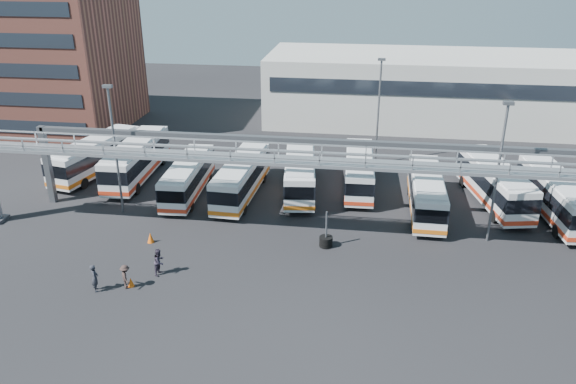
# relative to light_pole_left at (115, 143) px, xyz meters

# --- Properties ---
(ground) EXTENTS (140.00, 140.00, 0.00)m
(ground) POSITION_rel_light_pole_left_xyz_m (16.00, -8.00, -5.73)
(ground) COLOR black
(ground) RESTS_ON ground
(gantry) EXTENTS (51.40, 5.15, 7.10)m
(gantry) POSITION_rel_light_pole_left_xyz_m (16.00, -2.13, -0.22)
(gantry) COLOR #94979C
(gantry) RESTS_ON ground
(apartment_building) EXTENTS (18.00, 15.00, 16.00)m
(apartment_building) POSITION_rel_light_pole_left_xyz_m (-18.00, 22.00, 2.27)
(apartment_building) COLOR brown
(apartment_building) RESTS_ON ground
(warehouse) EXTENTS (42.00, 14.00, 8.00)m
(warehouse) POSITION_rel_light_pole_left_xyz_m (28.00, 30.00, -1.73)
(warehouse) COLOR #9E9E99
(warehouse) RESTS_ON ground
(light_pole_left) EXTENTS (0.70, 0.35, 10.21)m
(light_pole_left) POSITION_rel_light_pole_left_xyz_m (0.00, 0.00, 0.00)
(light_pole_left) COLOR #4C4F54
(light_pole_left) RESTS_ON ground
(light_pole_mid) EXTENTS (0.70, 0.35, 10.21)m
(light_pole_mid) POSITION_rel_light_pole_left_xyz_m (28.00, -1.00, 0.00)
(light_pole_mid) COLOR #4C4F54
(light_pole_mid) RESTS_ON ground
(light_pole_back) EXTENTS (0.70, 0.35, 10.21)m
(light_pole_back) POSITION_rel_light_pole_left_xyz_m (20.00, 14.00, 0.00)
(light_pole_back) COLOR #4C4F54
(light_pole_back) RESTS_ON ground
(bus_0) EXTENTS (4.72, 11.27, 3.34)m
(bus_0) POSITION_rel_light_pole_left_xyz_m (-5.67, 7.57, -3.88)
(bus_0) COLOR silver
(bus_0) RESTS_ON ground
(bus_1) EXTENTS (3.10, 11.52, 3.47)m
(bus_1) POSITION_rel_light_pole_left_xyz_m (-1.52, 6.98, -3.81)
(bus_1) COLOR silver
(bus_1) RESTS_ON ground
(bus_2) EXTENTS (2.72, 10.08, 3.03)m
(bus_2) POSITION_rel_light_pole_left_xyz_m (4.25, 3.95, -4.05)
(bus_2) COLOR silver
(bus_2) RESTS_ON ground
(bus_3) EXTENTS (3.00, 10.77, 3.24)m
(bus_3) POSITION_rel_light_pole_left_xyz_m (8.80, 4.24, -3.94)
(bus_3) COLOR silver
(bus_3) RESTS_ON ground
(bus_4) EXTENTS (3.66, 10.92, 3.25)m
(bus_4) POSITION_rel_light_pole_left_xyz_m (13.53, 6.09, -3.93)
(bus_4) COLOR silver
(bus_4) RESTS_ON ground
(bus_5) EXTENTS (2.68, 10.26, 3.09)m
(bus_5) POSITION_rel_light_pole_left_xyz_m (18.54, 7.42, -4.02)
(bus_5) COLOR silver
(bus_5) RESTS_ON ground
(bus_6) EXTENTS (2.56, 10.42, 3.15)m
(bus_6) POSITION_rel_light_pole_left_xyz_m (23.91, 3.34, -3.98)
(bus_6) COLOR silver
(bus_6) RESTS_ON ground
(bus_7) EXTENTS (4.70, 11.45, 3.39)m
(bus_7) POSITION_rel_light_pole_left_xyz_m (29.48, 5.85, -3.85)
(bus_7) COLOR silver
(bus_7) RESTS_ON ground
(bus_8) EXTENTS (3.65, 11.17, 3.33)m
(bus_8) POSITION_rel_light_pole_left_xyz_m (33.82, 3.80, -3.88)
(bus_8) COLOR silver
(bus_8) RESTS_ON ground
(pedestrian_a) EXTENTS (0.67, 0.78, 1.80)m
(pedestrian_a) POSITION_rel_light_pole_left_xyz_m (3.05, -11.10, -4.83)
(pedestrian_a) COLOR #22232A
(pedestrian_a) RESTS_ON ground
(pedestrian_b) EXTENTS (0.82, 0.98, 1.80)m
(pedestrian_b) POSITION_rel_light_pole_left_xyz_m (6.26, -8.68, -4.83)
(pedestrian_b) COLOR #292330
(pedestrian_b) RESTS_ON ground
(pedestrian_c) EXTENTS (1.06, 1.18, 1.59)m
(pedestrian_c) POSITION_rel_light_pole_left_xyz_m (4.78, -10.55, -4.93)
(pedestrian_c) COLOR #2F221F
(pedestrian_c) RESTS_ON ground
(cone_left) EXTENTS (0.46, 0.46, 0.63)m
(cone_left) POSITION_rel_light_pole_left_xyz_m (4.98, -10.36, -5.41)
(cone_left) COLOR #DD560C
(cone_left) RESTS_ON ground
(cone_right) EXTENTS (0.54, 0.54, 0.76)m
(cone_right) POSITION_rel_light_pole_left_xyz_m (4.10, -4.68, -5.35)
(cone_right) COLOR #DD560C
(cone_right) RESTS_ON ground
(tire_stack) EXTENTS (0.95, 0.95, 2.70)m
(tire_stack) POSITION_rel_light_pole_left_xyz_m (16.56, -3.50, -5.27)
(tire_stack) COLOR black
(tire_stack) RESTS_ON ground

